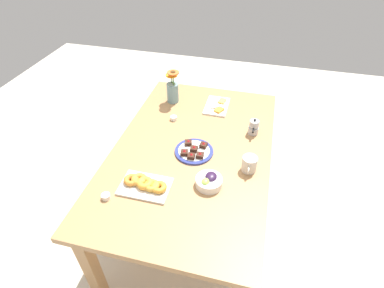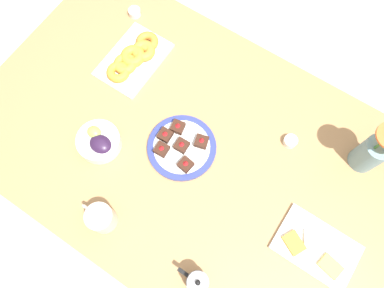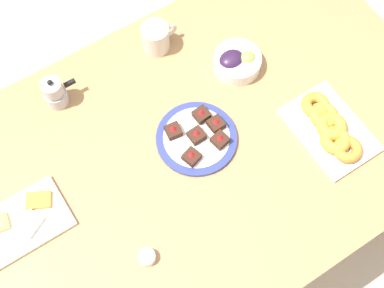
# 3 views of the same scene
# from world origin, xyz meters

# --- Properties ---
(ground_plane) EXTENTS (6.00, 6.00, 0.00)m
(ground_plane) POSITION_xyz_m (0.00, 0.00, 0.00)
(ground_plane) COLOR beige
(dining_table) EXTENTS (1.60, 1.00, 0.74)m
(dining_table) POSITION_xyz_m (0.00, 0.00, 0.65)
(dining_table) COLOR #A87A4C
(dining_table) RESTS_ON ground_plane
(coffee_mug) EXTENTS (0.12, 0.09, 0.10)m
(coffee_mug) POSITION_xyz_m (0.10, 0.37, 0.79)
(coffee_mug) COLOR beige
(coffee_mug) RESTS_ON dining_table
(grape_bowl) EXTENTS (0.15, 0.15, 0.07)m
(grape_bowl) POSITION_xyz_m (0.28, 0.17, 0.77)
(grape_bowl) COLOR white
(grape_bowl) RESTS_ON dining_table
(cheese_platter) EXTENTS (0.26, 0.17, 0.03)m
(cheese_platter) POSITION_xyz_m (-0.52, 0.07, 0.75)
(cheese_platter) COLOR white
(cheese_platter) RESTS_ON dining_table
(croissant_platter) EXTENTS (0.19, 0.28, 0.05)m
(croissant_platter) POSITION_xyz_m (0.38, -0.17, 0.76)
(croissant_platter) COLOR white
(croissant_platter) RESTS_ON dining_table
(jam_cup_berry) EXTENTS (0.05, 0.05, 0.03)m
(jam_cup_berry) POSITION_xyz_m (-0.28, -0.21, 0.76)
(jam_cup_berry) COLOR white
(jam_cup_berry) RESTS_ON dining_table
(dessert_plate) EXTENTS (0.24, 0.24, 0.05)m
(dessert_plate) POSITION_xyz_m (0.03, 0.02, 0.75)
(dessert_plate) COLOR navy
(dessert_plate) RESTS_ON dining_table
(moka_pot) EXTENTS (0.11, 0.07, 0.12)m
(moka_pot) POSITION_xyz_m (-0.26, 0.37, 0.79)
(moka_pot) COLOR #B7B7BC
(moka_pot) RESTS_ON dining_table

